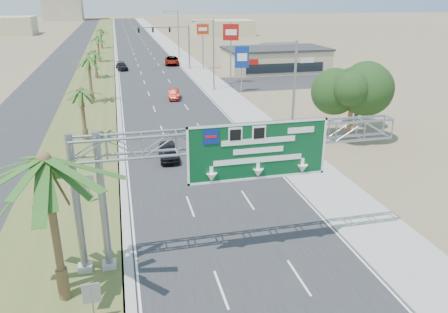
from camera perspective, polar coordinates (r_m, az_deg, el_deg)
name	(u,v)px	position (r m, az deg, el deg)	size (l,w,h in m)	color
road	(139,48)	(120.83, -11.00, 13.79)	(12.00, 300.00, 0.02)	#28282B
sidewalk_right	(171,47)	(121.54, -6.88, 14.06)	(4.00, 300.00, 0.10)	#9E9B93
median_grass	(100,48)	(120.74, -15.87, 13.42)	(7.00, 300.00, 0.12)	#4B5B28
opposing_road	(72,49)	(121.18, -19.25, 13.07)	(8.00, 300.00, 0.02)	#28282B
sign_gantry	(226,150)	(21.71, 0.21, 0.91)	(16.75, 1.24, 7.50)	gray
palm_near	(44,160)	(19.32, -22.44, -0.48)	(5.70, 5.70, 8.35)	brown
palm_row_b	(80,91)	(42.93, -18.25, 8.13)	(3.99, 3.99, 5.95)	brown
palm_row_c	(88,59)	(58.55, -17.34, 12.06)	(3.99, 3.99, 6.75)	brown
palm_row_d	(94,52)	(76.55, -16.59, 12.97)	(3.99, 3.99, 5.45)	brown
palm_row_e	(97,37)	(95.36, -16.22, 14.75)	(3.99, 3.99, 6.15)	brown
palm_row_f	(100,30)	(120.30, -15.84, 15.63)	(3.99, 3.99, 5.75)	brown
streetlight_near	(291,108)	(35.64, 8.72, 6.22)	(3.27, 0.44, 10.00)	gray
streetlight_mid	(212,58)	(63.93, -1.54, 12.71)	(3.27, 0.44, 10.00)	gray
streetlight_far	(178,36)	(99.21, -6.08, 15.37)	(3.27, 0.44, 10.00)	gray
signal_mast	(178,43)	(83.10, -6.02, 14.51)	(10.28, 0.71, 8.00)	gray
store_building	(275,60)	(81.71, 6.71, 12.37)	(18.00, 10.00, 4.00)	#C7B686
oak_near	(352,95)	(42.52, 16.43, 7.70)	(4.50, 4.50, 6.80)	brown
oak_far	(359,92)	(47.53, 17.17, 8.03)	(3.50, 3.50, 5.60)	brown
median_signback_a	(92,296)	(19.97, -16.89, -17.06)	(0.75, 0.08, 2.08)	gray
median_signback_b	(88,184)	(30.47, -17.30, -3.45)	(0.75, 0.08, 2.08)	gray
building_distant_right	(223,28)	(154.57, -0.11, 16.46)	(20.00, 12.00, 5.00)	#C7B686
car_left_lane	(169,152)	(37.50, -7.23, 0.62)	(1.64, 4.09, 1.39)	black
car_mid_lane	(174,94)	(59.70, -6.56, 8.08)	(1.37, 3.92, 1.29)	maroon
car_right_lane	(172,61)	(89.77, -6.82, 12.32)	(2.70, 5.86, 1.63)	gray
car_far	(122,66)	(85.01, -13.21, 11.38)	(1.85, 4.56, 1.32)	black
pole_sign_red_near	(231,36)	(68.54, 0.90, 15.46)	(2.39, 0.96, 9.30)	gray
pole_sign_blue	(242,59)	(63.03, 2.35, 12.66)	(2.02, 0.47, 6.68)	gray
pole_sign_red_far	(203,33)	(82.65, -2.80, 15.82)	(2.21, 0.40, 8.42)	gray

